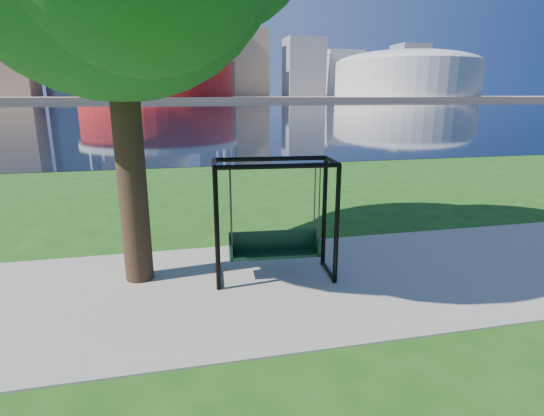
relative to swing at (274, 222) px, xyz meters
name	(u,v)px	position (x,y,z in m)	size (l,w,h in m)	color
ground	(271,273)	(-0.02, 0.18, -1.00)	(900.00, 900.00, 0.00)	#1E5114
path	(277,284)	(-0.02, -0.32, -0.99)	(120.00, 4.00, 0.03)	#9E937F
river	(181,108)	(-0.02, 102.18, -0.99)	(900.00, 180.00, 0.02)	black
far_bank	(176,98)	(-0.02, 306.18, 0.00)	(900.00, 228.00, 2.00)	#937F60
stadium	(156,73)	(-10.02, 235.18, 13.22)	(83.00, 83.00, 32.00)	maroon
arena	(406,73)	(134.98, 235.18, 14.87)	(84.00, 84.00, 26.56)	beige
skyline	(167,47)	(-4.29, 319.57, 34.88)	(392.00, 66.00, 96.50)	gray
swing	(274,222)	(0.00, 0.00, 0.00)	(2.09, 1.04, 2.08)	black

